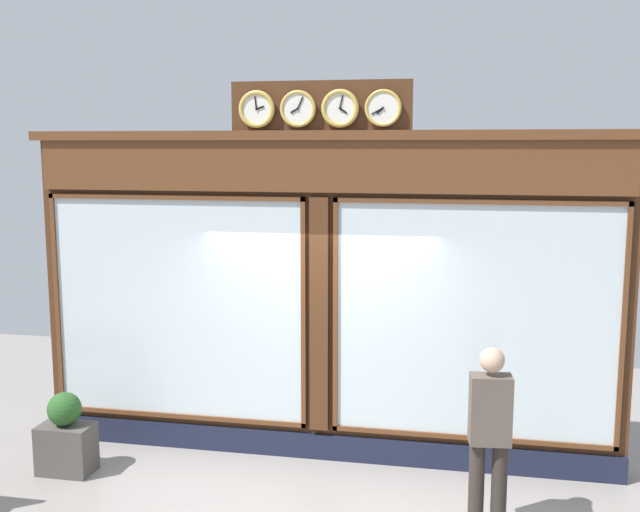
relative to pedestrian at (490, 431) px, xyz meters
The scene contains 4 objects.
shop_facade 2.40m from the pedestrian, 37.55° to the right, with size 6.53×0.42×4.09m.
pedestrian is the anchor object (origin of this frame).
planter_box 4.39m from the pedestrian, ahead, with size 0.56×0.36×0.52m, color #4C4742.
planter_shrub 4.35m from the pedestrian, ahead, with size 0.35×0.35×0.35m, color #285623.
Camera 1 is at (-1.51, 7.65, 3.43)m, focal length 41.64 mm.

